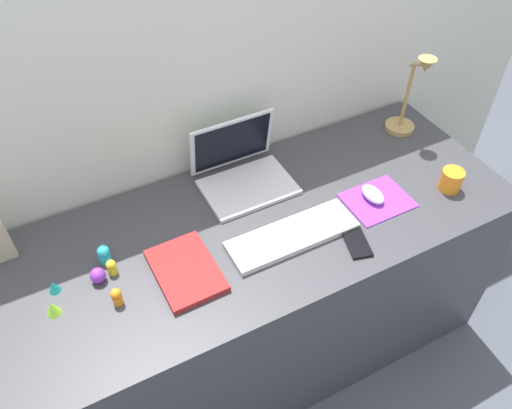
% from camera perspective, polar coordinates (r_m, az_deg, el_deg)
% --- Properties ---
extents(ground_plane, '(6.00, 6.00, 0.00)m').
position_cam_1_polar(ground_plane, '(2.20, -0.85, -15.80)').
color(ground_plane, '#474C56').
extents(back_wall, '(2.99, 0.05, 1.49)m').
position_cam_1_polar(back_wall, '(1.84, -6.34, 4.96)').
color(back_wall, beige).
rests_on(back_wall, ground_plane).
extents(desk, '(1.79, 0.66, 0.74)m').
position_cam_1_polar(desk, '(1.88, -0.97, -10.30)').
color(desk, '#38383D').
rests_on(desk, ground_plane).
extents(laptop, '(0.30, 0.25, 0.21)m').
position_cam_1_polar(laptop, '(1.72, -1.70, 4.19)').
color(laptop, silver).
rests_on(laptop, desk).
extents(keyboard, '(0.41, 0.13, 0.02)m').
position_cam_1_polar(keyboard, '(1.56, 4.10, -3.46)').
color(keyboard, silver).
rests_on(keyboard, desk).
extents(mousepad, '(0.21, 0.17, 0.00)m').
position_cam_1_polar(mousepad, '(1.72, 13.43, 0.47)').
color(mousepad, purple).
rests_on(mousepad, desk).
extents(mouse, '(0.06, 0.10, 0.03)m').
position_cam_1_polar(mouse, '(1.71, 12.95, 1.11)').
color(mouse, silver).
rests_on(mouse, mousepad).
extents(cell_phone, '(0.10, 0.14, 0.01)m').
position_cam_1_polar(cell_phone, '(1.58, 11.13, -4.07)').
color(cell_phone, black).
rests_on(cell_phone, desk).
extents(desk_lamp, '(0.11, 0.14, 0.32)m').
position_cam_1_polar(desk_lamp, '(1.95, 16.99, 11.39)').
color(desk_lamp, '#A5844C').
rests_on(desk_lamp, desk).
extents(notebook_pad, '(0.17, 0.24, 0.02)m').
position_cam_1_polar(notebook_pad, '(1.49, -7.87, -7.33)').
color(notebook_pad, maroon).
rests_on(notebook_pad, desk).
extents(coffee_mug, '(0.07, 0.07, 0.08)m').
position_cam_1_polar(coffee_mug, '(1.81, 21.01, 2.58)').
color(coffee_mug, orange).
rests_on(coffee_mug, desk).
extents(toy_figurine_lime, '(0.04, 0.04, 0.04)m').
position_cam_1_polar(toy_figurine_lime, '(1.49, -21.83, -10.73)').
color(toy_figurine_lime, '#8CDB33').
rests_on(toy_figurine_lime, desk).
extents(toy_figurine_yellow, '(0.03, 0.03, 0.05)m').
position_cam_1_polar(toy_figurine_yellow, '(1.52, -15.86, -6.74)').
color(toy_figurine_yellow, yellow).
rests_on(toy_figurine_yellow, desk).
extents(toy_figurine_purple, '(0.04, 0.04, 0.05)m').
position_cam_1_polar(toy_figurine_purple, '(1.51, -17.30, -7.60)').
color(toy_figurine_purple, purple).
rests_on(toy_figurine_purple, desk).
extents(toy_figurine_orange, '(0.03, 0.03, 0.06)m').
position_cam_1_polar(toy_figurine_orange, '(1.45, -15.34, -9.89)').
color(toy_figurine_orange, orange).
rests_on(toy_figurine_orange, desk).
extents(toy_figurine_teal, '(0.03, 0.03, 0.04)m').
position_cam_1_polar(toy_figurine_teal, '(1.53, -21.72, -8.54)').
color(toy_figurine_teal, teal).
rests_on(toy_figurine_teal, desk).
extents(toy_figurine_cyan, '(0.04, 0.04, 0.06)m').
position_cam_1_polar(toy_figurine_cyan, '(1.55, -16.65, -5.33)').
color(toy_figurine_cyan, '#28B7CC').
rests_on(toy_figurine_cyan, desk).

